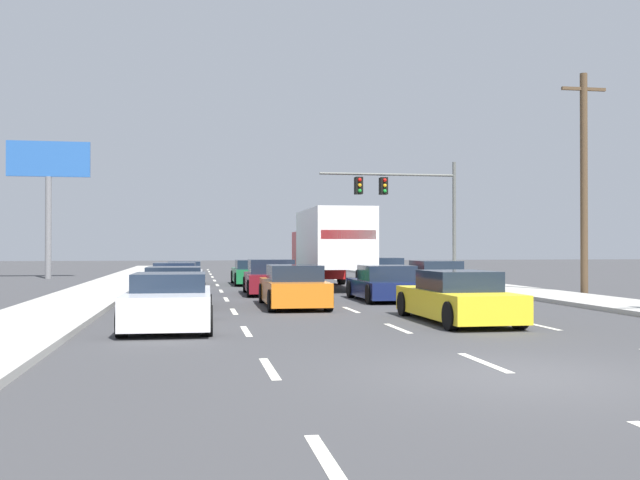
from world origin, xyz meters
TOP-DOWN VIEW (x-y plane):
  - ground_plane at (0.00, 25.00)m, footprint 140.00×140.00m
  - sidewalk_right at (8.31, 20.00)m, footprint 2.72×80.00m
  - sidewalk_left at (-8.31, 20.00)m, footprint 2.72×80.00m
  - lane_markings at (-0.00, 21.19)m, footprint 6.94×62.00m
  - car_silver at (-4.97, 26.46)m, footprint 1.84×4.02m
  - car_blue at (-5.25, 19.80)m, footprint 1.96×4.20m
  - car_black at (-5.13, 13.63)m, footprint 2.02×4.51m
  - car_white at (-5.07, 7.25)m, footprint 2.00×4.70m
  - car_green at (-1.71, 26.38)m, footprint 1.89×4.55m
  - car_maroon at (-1.59, 18.62)m, footprint 2.06×4.16m
  - car_orange at (-1.52, 12.50)m, footprint 1.91×4.61m
  - box_truck at (1.45, 22.43)m, footprint 2.70×8.66m
  - car_navy at (1.93, 14.65)m, footprint 1.98×4.21m
  - car_yellow at (1.82, 7.33)m, footprint 1.86×4.68m
  - car_gray at (4.89, 26.37)m, footprint 2.06×4.42m
  - car_tan at (5.25, 19.27)m, footprint 2.08×4.72m
  - traffic_signal_mast at (6.78, 29.94)m, footprint 7.84×0.69m
  - utility_pole_mid at (10.23, 16.27)m, footprint 1.80×0.28m
  - roadside_billboard at (-12.94, 35.34)m, footprint 4.70×0.36m

SIDE VIEW (x-z plane):
  - ground_plane at x=0.00m, z-range 0.00..0.00m
  - lane_markings at x=0.00m, z-range 0.00..0.01m
  - sidewalk_right at x=8.31m, z-range 0.00..0.14m
  - sidewalk_left at x=-8.31m, z-range 0.00..0.14m
  - car_silver at x=-4.97m, z-range -0.05..1.11m
  - car_navy at x=1.93m, z-range -0.06..1.16m
  - car_blue at x=-5.25m, z-range -0.06..1.17m
  - car_black at x=-5.13m, z-range -0.05..1.16m
  - car_yellow at x=1.82m, z-range -0.06..1.20m
  - car_white at x=-5.07m, z-range -0.05..1.19m
  - car_green at x=-1.71m, z-range -0.04..1.18m
  - car_gray at x=4.89m, z-range -0.06..1.24m
  - car_orange at x=-1.52m, z-range -0.05..1.24m
  - car_tan at x=5.25m, z-range -0.04..1.24m
  - car_maroon at x=-1.59m, z-range -0.06..1.30m
  - box_truck at x=1.45m, z-range 0.28..3.73m
  - utility_pole_mid at x=10.23m, z-range 0.14..8.65m
  - traffic_signal_mast at x=6.78m, z-range 1.45..8.12m
  - roadside_billboard at x=-12.94m, z-range 1.85..9.90m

